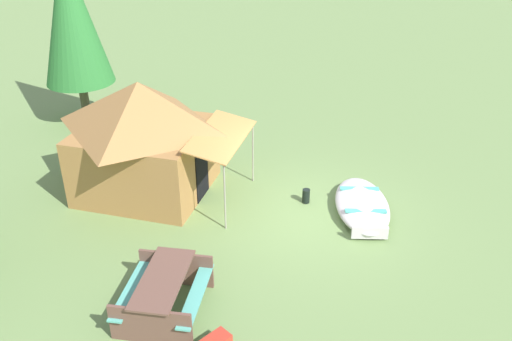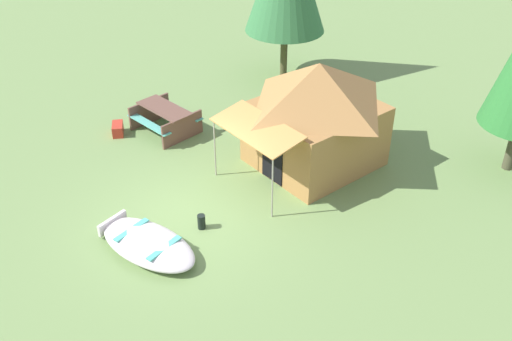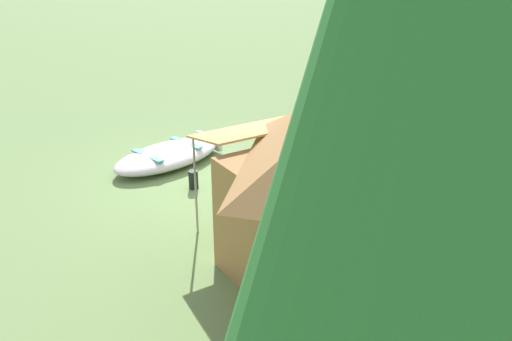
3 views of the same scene
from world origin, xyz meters
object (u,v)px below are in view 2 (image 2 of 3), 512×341
Objects in this scene: beached_rowboat at (148,244)px; fuel_can at (201,222)px; cooler_box at (118,129)px; canvas_cabin_tent at (316,113)px; picnic_table at (165,117)px.

fuel_can is (0.10, 1.36, -0.02)m from beached_rowboat.
canvas_cabin_tent is at bearing 35.24° from cooler_box.
cooler_box is at bearing -144.76° from canvas_cabin_tent.
picnic_table is at bearing -151.55° from canvas_cabin_tent.
fuel_can is at bearing -84.36° from canvas_cabin_tent.
picnic_table is (-3.99, -2.16, -1.00)m from canvas_cabin_tent.
beached_rowboat is 7.63× the size of fuel_can.
beached_rowboat is 0.66× the size of canvas_cabin_tent.
beached_rowboat is 4.75× the size of cooler_box.
picnic_table is 1.44m from cooler_box.
fuel_can is at bearing -7.07° from cooler_box.
cooler_box is (-0.75, -1.18, -0.32)m from picnic_table.
canvas_cabin_tent reaches higher than cooler_box.
canvas_cabin_tent is 5.95m from cooler_box.
fuel_can is (0.39, -3.98, -1.31)m from canvas_cabin_tent.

